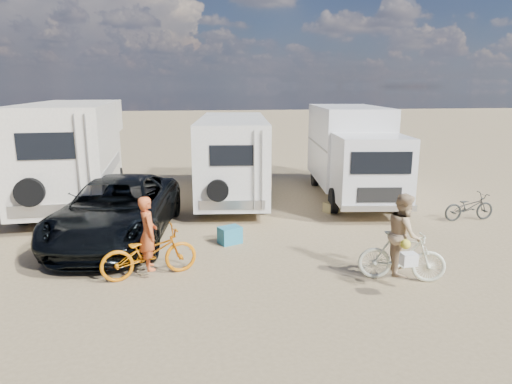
{
  "coord_description": "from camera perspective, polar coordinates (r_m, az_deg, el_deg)",
  "views": [
    {
      "loc": [
        -1.59,
        -8.78,
        3.96
      ],
      "look_at": [
        0.13,
        2.46,
        1.3
      ],
      "focal_mm": 31.69,
      "sensor_mm": 36.0,
      "label": 1
    }
  ],
  "objects": [
    {
      "name": "ground",
      "position": [
        9.76,
        1.45,
        -10.76
      ],
      "size": [
        140.0,
        140.0,
        0.0
      ],
      "primitive_type": "plane",
      "color": "#9A825C",
      "rests_on": "ground"
    },
    {
      "name": "box_truck",
      "position": [
        16.56,
        12.15,
        4.75
      ],
      "size": [
        3.21,
        7.13,
        3.24
      ],
      "primitive_type": null,
      "rotation": [
        0.0,
        0.0,
        -0.13
      ],
      "color": "silver",
      "rests_on": "ground"
    },
    {
      "name": "rider_man",
      "position": [
        9.81,
        -13.42,
        -6.06
      ],
      "size": [
        0.51,
        0.65,
        1.58
      ],
      "primitive_type": "imported",
      "rotation": [
        0.0,
        0.0,
        1.83
      ],
      "color": "#BF5125",
      "rests_on": "ground"
    },
    {
      "name": "cooler",
      "position": [
        11.73,
        -3.31,
        -5.45
      ],
      "size": [
        0.66,
        0.58,
        0.44
      ],
      "primitive_type": "cube",
      "rotation": [
        0.0,
        0.0,
        0.41
      ],
      "color": "teal",
      "rests_on": "ground"
    },
    {
      "name": "bike_man",
      "position": [
        9.9,
        -13.34,
        -7.47
      ],
      "size": [
        2.14,
        1.2,
        1.06
      ],
      "primitive_type": "imported",
      "rotation": [
        0.0,
        0.0,
        1.83
      ],
      "color": "#C36506",
      "rests_on": "ground"
    },
    {
      "name": "rv_main",
      "position": [
        16.08,
        -2.92,
        4.17
      ],
      "size": [
        2.97,
        6.73,
        2.9
      ],
      "primitive_type": null,
      "rotation": [
        0.0,
        0.0,
        -0.11
      ],
      "color": "white",
      "rests_on": "ground"
    },
    {
      "name": "bike_parked",
      "position": [
        15.08,
        25.3,
        -1.7
      ],
      "size": [
        1.62,
        0.62,
        0.84
      ],
      "primitive_type": "imported",
      "rotation": [
        0.0,
        0.0,
        1.61
      ],
      "color": "#242724",
      "rests_on": "ground"
    },
    {
      "name": "crate",
      "position": [
        14.76,
        9.49,
        -1.94
      ],
      "size": [
        0.52,
        0.52,
        0.32
      ],
      "primitive_type": "cube",
      "rotation": [
        0.0,
        0.0,
        0.37
      ],
      "color": "#9A874E",
      "rests_on": "ground"
    },
    {
      "name": "rv_left",
      "position": [
        16.46,
        -21.93,
        4.38
      ],
      "size": [
        2.91,
        7.25,
        3.43
      ],
      "primitive_type": null,
      "rotation": [
        0.0,
        0.0,
        0.04
      ],
      "color": "silver",
      "rests_on": "ground"
    },
    {
      "name": "rider_woman",
      "position": [
        9.81,
        18.05,
        -6.04
      ],
      "size": [
        0.87,
        0.98,
        1.68
      ],
      "primitive_type": "imported",
      "rotation": [
        0.0,
        0.0,
        1.24
      ],
      "color": "tan",
      "rests_on": "ground"
    },
    {
      "name": "dark_suv",
      "position": [
        12.48,
        -17.07,
        -2.1
      ],
      "size": [
        3.34,
        6.03,
        1.6
      ],
      "primitive_type": "imported",
      "rotation": [
        0.0,
        0.0,
        -0.12
      ],
      "color": "black",
      "rests_on": "ground"
    },
    {
      "name": "bike_woman",
      "position": [
        9.91,
        17.93,
        -7.74
      ],
      "size": [
        1.83,
        1.05,
        1.06
      ],
      "primitive_type": "imported",
      "rotation": [
        0.0,
        0.0,
        1.24
      ],
      "color": "silver",
      "rests_on": "ground"
    }
  ]
}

